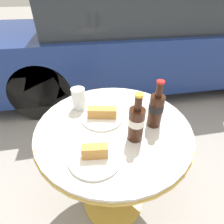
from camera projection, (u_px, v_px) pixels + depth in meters
ground_plane at (113, 199)px, 1.32m from camera, size 30.00×30.00×0.00m
bistro_table at (113, 148)px, 0.99m from camera, size 0.79×0.79×0.74m
cola_bottle_left at (136, 122)px, 0.75m from camera, size 0.07×0.07×0.23m
cola_bottle_right at (156, 109)px, 0.83m from camera, size 0.07×0.07×0.24m
drinking_glass at (79, 99)px, 0.97m from camera, size 0.08×0.08×0.12m
lunch_plate_near at (102, 116)px, 0.91m from camera, size 0.22×0.22×0.07m
lunch_plate_far at (95, 155)px, 0.71m from camera, size 0.23×0.23×0.07m
parked_car at (139, 40)px, 2.61m from camera, size 4.57×1.74×1.35m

